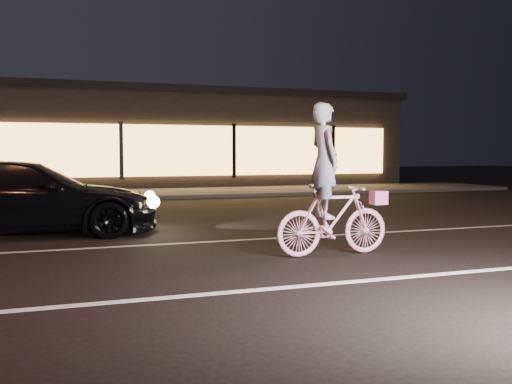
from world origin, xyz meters
name	(u,v)px	position (x,y,z in m)	size (l,w,h in m)	color
ground	(243,264)	(0.00, 0.00, 0.00)	(90.00, 90.00, 0.00)	black
lane_stripe_near	(285,287)	(0.00, -1.50, 0.00)	(60.00, 0.12, 0.01)	silver
lane_stripe_far	(207,242)	(0.00, 2.00, 0.00)	(60.00, 0.10, 0.01)	gray
sidewalk	(128,194)	(0.00, 13.00, 0.06)	(30.00, 4.00, 0.12)	#383533
storefront	(111,139)	(0.00, 18.97, 2.15)	(25.40, 8.42, 4.20)	black
cyclist	(331,202)	(1.42, 0.15, 0.80)	(1.79, 0.62, 2.26)	#E9386E
sedan	(27,198)	(-2.92, 3.89, 0.69)	(4.91, 2.42, 1.37)	black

